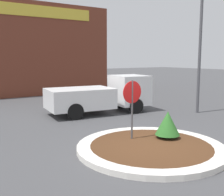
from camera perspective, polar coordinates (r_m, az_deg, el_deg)
name	(u,v)px	position (r m, az deg, el deg)	size (l,w,h in m)	color
ground_plane	(151,150)	(9.84, 7.84, -10.43)	(120.00, 120.00, 0.00)	#474749
traffic_island	(151,147)	(9.81, 7.85, -9.93)	(5.04, 5.04, 0.18)	silver
stop_sign	(132,100)	(10.14, 4.11, -0.32)	(0.81, 0.07, 2.33)	#4C4C51
island_shrub	(168,123)	(10.58, 11.25, -5.03)	(0.91, 0.91, 0.99)	brown
utility_truck	(103,95)	(15.89, -1.91, 0.65)	(6.04, 2.94, 2.09)	white
storefront_building	(29,50)	(26.56, -16.56, 9.32)	(12.86, 6.07, 7.58)	brown
light_pole	(200,40)	(16.57, 17.50, 11.09)	(0.70, 0.30, 7.01)	#4C4C51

